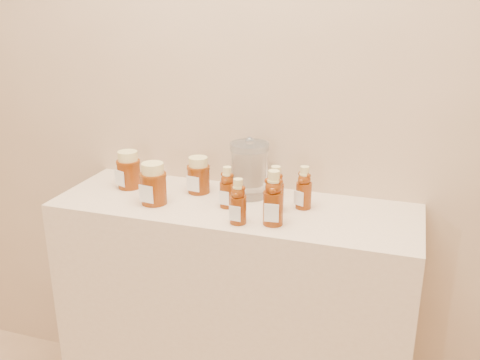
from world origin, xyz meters
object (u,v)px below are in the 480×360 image
(display_table, at_px, (234,321))
(honey_jar_left, at_px, (129,170))
(bear_bottle_front_left, at_px, (238,198))
(glass_canister, at_px, (249,168))
(bear_bottle_back_left, at_px, (227,184))

(display_table, distance_m, honey_jar_left, 0.66)
(display_table, height_order, bear_bottle_front_left, bear_bottle_front_left)
(display_table, xyz_separation_m, honey_jar_left, (-0.41, 0.04, 0.52))
(bear_bottle_front_left, distance_m, glass_canister, 0.23)
(bear_bottle_front_left, relative_size, honey_jar_left, 1.19)
(bear_bottle_back_left, distance_m, bear_bottle_front_left, 0.13)
(bear_bottle_back_left, height_order, glass_canister, glass_canister)
(bear_bottle_back_left, bearing_deg, bear_bottle_front_left, -50.70)
(bear_bottle_back_left, xyz_separation_m, bear_bottle_front_left, (0.07, -0.11, 0.00))
(bear_bottle_front_left, relative_size, glass_canister, 0.79)
(bear_bottle_front_left, xyz_separation_m, honey_jar_left, (-0.47, 0.17, -0.01))
(display_table, distance_m, bear_bottle_back_left, 0.53)
(display_table, distance_m, glass_canister, 0.56)
(bear_bottle_back_left, relative_size, honey_jar_left, 1.15)
(display_table, xyz_separation_m, bear_bottle_back_left, (-0.01, -0.02, 0.53))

